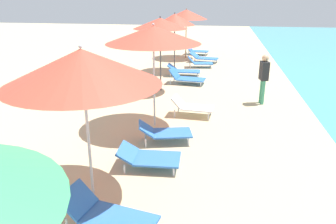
# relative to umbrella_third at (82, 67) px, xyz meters

# --- Properties ---
(umbrella_third) EXTENTS (2.54, 2.54, 2.67)m
(umbrella_third) POSITION_rel_umbrella_third_xyz_m (0.00, 0.00, 0.00)
(umbrella_third) COLOR silver
(umbrella_third) RESTS_ON ground
(lounger_third_shoreside) EXTENTS (1.30, 0.76, 0.44)m
(lounger_third_shoreside) POSITION_rel_umbrella_third_xyz_m (0.78, 1.11, -2.08)
(lounger_third_shoreside) COLOR blue
(lounger_third_shoreside) RESTS_ON ground
(lounger_third_inland) EXTENTS (1.52, 0.86, 0.63)m
(lounger_third_inland) POSITION_rel_umbrella_third_xyz_m (0.60, -0.94, -1.99)
(lounger_third_inland) COLOR blue
(lounger_third_inland) RESTS_ON ground
(umbrella_fourth) EXTENTS (2.41, 2.41, 2.72)m
(umbrella_fourth) POSITION_rel_umbrella_third_xyz_m (0.45, 3.38, 0.12)
(umbrella_fourth) COLOR silver
(umbrella_fourth) RESTS_ON ground
(lounger_fourth_shoreside) EXTENTS (1.24, 0.70, 0.58)m
(lounger_fourth_shoreside) POSITION_rel_umbrella_third_xyz_m (1.37, 4.32, -2.02)
(lounger_fourth_shoreside) COLOR white
(lounger_fourth_shoreside) RESTS_ON ground
(lounger_fourth_inland) EXTENTS (1.37, 0.90, 0.50)m
(lounger_fourth_inland) POSITION_rel_umbrella_third_xyz_m (0.89, 2.38, -2.05)
(lounger_fourth_inland) COLOR blue
(lounger_fourth_inland) RESTS_ON ground
(umbrella_fifth) EXTENTS (1.92, 1.92, 2.67)m
(umbrella_fifth) POSITION_rel_umbrella_third_xyz_m (-0.03, 6.87, 0.10)
(umbrella_fifth) COLOR #4C4C51
(umbrella_fifth) RESTS_ON ground
(lounger_fifth_shoreside) EXTENTS (1.46, 0.82, 0.60)m
(lounger_fifth_shoreside) POSITION_rel_umbrella_third_xyz_m (0.80, 7.95, -2.06)
(lounger_fifth_shoreside) COLOR blue
(lounger_fifth_shoreside) RESTS_ON ground
(umbrella_sixth) EXTENTS (1.81, 1.81, 2.63)m
(umbrella_sixth) POSITION_rel_umbrella_third_xyz_m (0.00, 10.22, 0.00)
(umbrella_sixth) COLOR #4C4C51
(umbrella_sixth) RESTS_ON ground
(lounger_sixth_shoreside) EXTENTS (1.28, 0.74, 0.53)m
(lounger_sixth_shoreside) POSITION_rel_umbrella_third_xyz_m (1.11, 11.16, -2.07)
(lounger_sixth_shoreside) COLOR blue
(lounger_sixth_shoreside) RESTS_ON ground
(lounger_sixth_inland) EXTENTS (1.45, 0.70, 0.52)m
(lounger_sixth_inland) POSITION_rel_umbrella_third_xyz_m (0.53, 9.27, -2.06)
(lounger_sixth_inland) COLOR blue
(lounger_sixth_inland) RESTS_ON ground
(umbrella_farthest) EXTENTS (2.28, 2.28, 2.67)m
(umbrella_farthest) POSITION_rel_umbrella_third_xyz_m (0.15, 13.61, 0.03)
(umbrella_farthest) COLOR olive
(umbrella_farthest) RESTS_ON ground
(lounger_farthest_shoreside) EXTENTS (1.38, 0.86, 0.59)m
(lounger_farthest_shoreside) POSITION_rel_umbrella_third_xyz_m (0.66, 14.71, -2.05)
(lounger_farthest_shoreside) COLOR blue
(lounger_farthest_shoreside) RESTS_ON ground
(lounger_farthest_inland) EXTENTS (1.54, 0.89, 0.52)m
(lounger_farthest_inland) POSITION_rel_umbrella_third_xyz_m (1.23, 12.50, -2.06)
(lounger_farthest_inland) COLOR blue
(lounger_farthest_inland) RESTS_ON ground
(person_walking_near) EXTENTS (0.29, 0.40, 1.60)m
(person_walking_near) POSITION_rel_umbrella_third_xyz_m (3.52, 5.85, -1.35)
(person_walking_near) COLOR #3F9972
(person_walking_near) RESTS_ON ground
(cooler_box) EXTENTS (0.53, 0.47, 0.34)m
(cooler_box) POSITION_rel_umbrella_third_xyz_m (-2.08, 9.01, -2.15)
(cooler_box) COLOR red
(cooler_box) RESTS_ON ground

